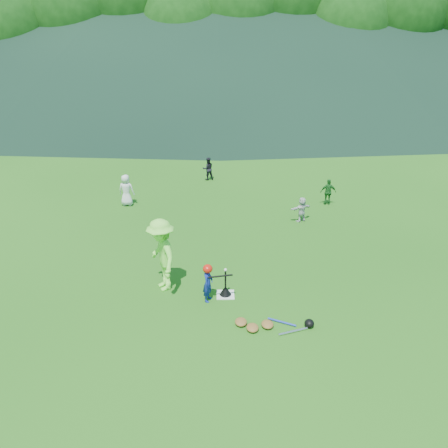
# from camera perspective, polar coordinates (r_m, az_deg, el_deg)

# --- Properties ---
(ground) EXTENTS (120.00, 120.00, 0.00)m
(ground) POSITION_cam_1_polar(r_m,az_deg,el_deg) (11.30, 0.19, -9.26)
(ground) COLOR #1E5814
(ground) RESTS_ON ground
(home_plate) EXTENTS (0.45, 0.45, 0.02)m
(home_plate) POSITION_cam_1_polar(r_m,az_deg,el_deg) (11.30, 0.19, -9.22)
(home_plate) COLOR silver
(home_plate) RESTS_ON ground
(baseball) EXTENTS (0.08, 0.08, 0.08)m
(baseball) POSITION_cam_1_polar(r_m,az_deg,el_deg) (10.92, 0.19, -6.00)
(baseball) COLOR white
(baseball) RESTS_ON batting_tee
(batter_child) EXTENTS (0.33, 0.41, 0.97)m
(batter_child) POSITION_cam_1_polar(r_m,az_deg,el_deg) (10.86, -2.12, -7.75)
(batter_child) COLOR navy
(batter_child) RESTS_ON ground
(adult_coach) EXTENTS (1.17, 1.44, 1.94)m
(adult_coach) POSITION_cam_1_polar(r_m,az_deg,el_deg) (11.24, -8.14, -4.03)
(adult_coach) COLOR #86F748
(adult_coach) RESTS_ON ground
(fielder_a) EXTENTS (0.65, 0.47, 1.23)m
(fielder_a) POSITION_cam_1_polar(r_m,az_deg,el_deg) (17.30, -12.64, 4.34)
(fielder_a) COLOR silver
(fielder_a) RESTS_ON ground
(fielder_b) EXTENTS (0.60, 0.52, 1.04)m
(fielder_b) POSITION_cam_1_polar(r_m,az_deg,el_deg) (20.03, -2.11, 7.22)
(fielder_b) COLOR black
(fielder_b) RESTS_ON ground
(fielder_c) EXTENTS (0.62, 0.28, 1.03)m
(fielder_c) POSITION_cam_1_polar(r_m,az_deg,el_deg) (17.45, 13.46, 4.08)
(fielder_c) COLOR #1C5F21
(fielder_c) RESTS_ON ground
(fielder_d) EXTENTS (0.86, 0.61, 0.90)m
(fielder_d) POSITION_cam_1_polar(r_m,az_deg,el_deg) (15.67, 10.12, 1.89)
(fielder_d) COLOR silver
(fielder_d) RESTS_ON ground
(batting_tee) EXTENTS (0.30, 0.30, 0.68)m
(batting_tee) POSITION_cam_1_polar(r_m,az_deg,el_deg) (11.23, 0.19, -8.71)
(batting_tee) COLOR black
(batting_tee) RESTS_ON home_plate
(batter_gear) EXTENTS (0.73, 0.26, 0.34)m
(batter_gear) POSITION_cam_1_polar(r_m,az_deg,el_deg) (10.66, -2.02, -5.95)
(batter_gear) COLOR red
(batter_gear) RESTS_ON ground
(equipment_pile) EXTENTS (1.80, 0.67, 0.19)m
(equipment_pile) POSITION_cam_1_polar(r_m,az_deg,el_deg) (10.22, 5.71, -12.94)
(equipment_pile) COLOR olive
(equipment_pile) RESTS_ON ground
(outfield_fence) EXTENTS (70.07, 0.08, 1.33)m
(outfield_fence) POSITION_cam_1_polar(r_m,az_deg,el_deg) (37.90, -0.59, 15.21)
(outfield_fence) COLOR gray
(outfield_fence) RESTS_ON ground
(tree_line) EXTENTS (70.04, 11.40, 14.82)m
(tree_line) POSITION_cam_1_polar(r_m,az_deg,el_deg) (43.39, -0.38, 26.19)
(tree_line) COLOR #382314
(tree_line) RESTS_ON ground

